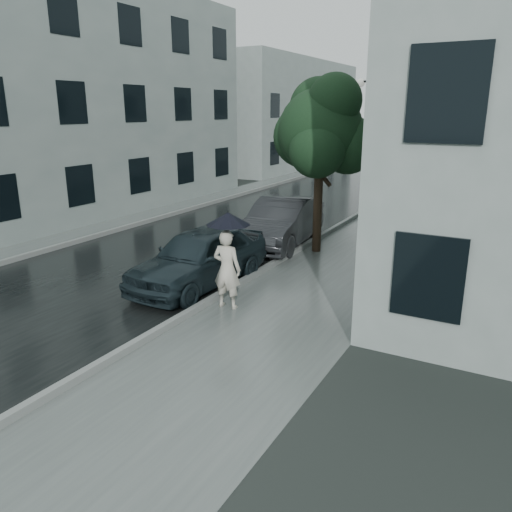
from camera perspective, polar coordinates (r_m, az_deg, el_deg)
The scene contains 14 objects.
ground at distance 9.48m, azimuth -3.98°, elevation -11.09°, with size 120.00×120.00×0.00m, color black.
sidewalk at distance 20.02m, azimuth 15.42°, elevation 3.23°, with size 3.50×60.00×0.01m, color slate.
kerb_near at distance 20.48m, azimuth 10.48°, elevation 4.05°, with size 0.15×60.00×0.15m, color slate.
asphalt_road at distance 21.80m, azimuth 1.69°, elevation 4.86°, with size 6.85×60.00×0.00m, color black.
kerb_far at distance 23.55m, azimuth -5.96°, elevation 5.83°, with size 0.15×60.00×0.15m, color slate.
sidewalk_far at distance 24.09m, azimuth -7.78°, elevation 5.84°, with size 1.70×60.00×0.01m, color #4C5451.
building_far_a at distance 23.74m, azimuth -22.99°, elevation 16.11°, with size 7.02×20.00×9.50m.
building_far_b at distance 41.35m, azimuth 2.34°, elevation 15.91°, with size 7.02×18.00×8.00m.
pedestrian at distance 11.23m, azimuth -3.34°, elevation -1.52°, with size 0.66×0.43×1.82m, color beige.
umbrella at distance 10.94m, azimuth -3.19°, elevation 4.28°, with size 1.09×1.09×1.33m.
street_tree at distance 15.62m, azimuth 7.51°, elevation 14.09°, with size 3.33×3.02×5.40m.
lamp_post at distance 20.28m, azimuth 12.48°, elevation 12.54°, with size 0.83×0.45×5.49m.
car_near at distance 12.79m, azimuth -6.47°, elevation -0.11°, with size 1.77×4.39×1.49m, color black.
car_far at distance 16.55m, azimuth 2.92°, elevation 3.89°, with size 1.65×4.72×1.55m, color black.
Camera 1 is at (4.58, -7.05, 4.37)m, focal length 35.00 mm.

